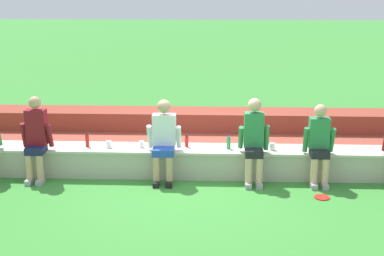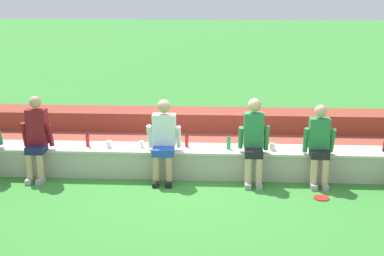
% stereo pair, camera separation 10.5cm
% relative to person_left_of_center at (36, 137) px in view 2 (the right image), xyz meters
% --- Properties ---
extents(ground_plane, '(80.00, 80.00, 0.00)m').
position_rel_person_left_of_center_xyz_m(ground_plane, '(2.48, 0.04, -0.72)').
color(ground_plane, '#388433').
extents(stone_seating_wall, '(7.58, 0.59, 0.48)m').
position_rel_person_left_of_center_xyz_m(stone_seating_wall, '(2.48, 0.31, -0.47)').
color(stone_seating_wall, '#B7AF9E').
rests_on(stone_seating_wall, ground).
extents(brick_bleachers, '(9.89, 1.44, 0.73)m').
position_rel_person_left_of_center_xyz_m(brick_bleachers, '(2.48, 1.73, -0.42)').
color(brick_bleachers, '#9A4334').
rests_on(brick_bleachers, ground).
extents(person_left_of_center, '(0.50, 0.50, 1.39)m').
position_rel_person_left_of_center_xyz_m(person_left_of_center, '(0.00, 0.00, 0.00)').
color(person_left_of_center, tan).
rests_on(person_left_of_center, ground).
extents(person_center, '(0.56, 0.58, 1.34)m').
position_rel_person_left_of_center_xyz_m(person_center, '(2.08, 0.05, -0.01)').
color(person_center, tan).
rests_on(person_center, ground).
extents(person_right_of_center, '(0.49, 0.55, 1.38)m').
position_rel_person_left_of_center_xyz_m(person_right_of_center, '(3.54, 0.03, 0.00)').
color(person_right_of_center, '#DBAD89').
rests_on(person_right_of_center, ground).
extents(person_far_right, '(0.50, 0.49, 1.30)m').
position_rel_person_left_of_center_xyz_m(person_far_right, '(4.57, 0.01, -0.04)').
color(person_far_right, '#DBAD89').
rests_on(person_far_right, ground).
extents(water_bottle_center_gap, '(0.06, 0.06, 0.24)m').
position_rel_person_left_of_center_xyz_m(water_bottle_center_gap, '(0.76, 0.31, -0.13)').
color(water_bottle_center_gap, red).
rests_on(water_bottle_center_gap, stone_seating_wall).
extents(water_bottle_mid_right, '(0.06, 0.06, 0.20)m').
position_rel_person_left_of_center_xyz_m(water_bottle_mid_right, '(2.44, 0.37, -0.15)').
color(water_bottle_mid_right, red).
rests_on(water_bottle_mid_right, stone_seating_wall).
extents(water_bottle_near_left, '(0.07, 0.07, 0.22)m').
position_rel_person_left_of_center_xyz_m(water_bottle_near_left, '(3.14, 0.29, -0.14)').
color(water_bottle_near_left, green).
rests_on(water_bottle_near_left, stone_seating_wall).
extents(plastic_cup_middle, '(0.08, 0.08, 0.11)m').
position_rel_person_left_of_center_xyz_m(plastic_cup_middle, '(1.68, 0.31, -0.19)').
color(plastic_cup_middle, white).
rests_on(plastic_cup_middle, stone_seating_wall).
extents(plastic_cup_right_end, '(0.09, 0.09, 0.11)m').
position_rel_person_left_of_center_xyz_m(plastic_cup_right_end, '(1.13, 0.26, -0.19)').
color(plastic_cup_right_end, white).
rests_on(plastic_cup_right_end, stone_seating_wall).
extents(plastic_cup_left_end, '(0.09, 0.09, 0.12)m').
position_rel_person_left_of_center_xyz_m(plastic_cup_left_end, '(3.86, 0.26, -0.19)').
color(plastic_cup_left_end, white).
rests_on(plastic_cup_left_end, stone_seating_wall).
extents(frisbee, '(0.23, 0.23, 0.02)m').
position_rel_person_left_of_center_xyz_m(frisbee, '(4.54, -0.60, -0.72)').
color(frisbee, red).
rests_on(frisbee, ground).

